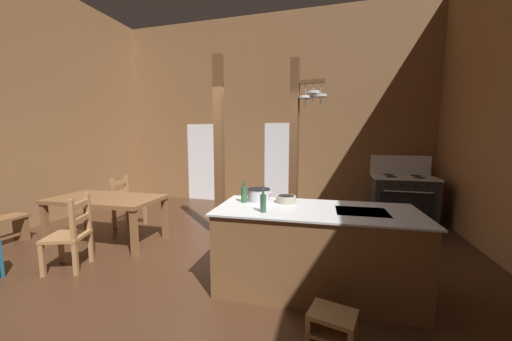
{
  "coord_description": "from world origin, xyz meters",
  "views": [
    {
      "loc": [
        1.61,
        -3.29,
        1.68
      ],
      "look_at": [
        0.49,
        0.76,
        1.18
      ],
      "focal_mm": 19.23,
      "sensor_mm": 36.0,
      "label": 1
    }
  ],
  "objects_px": {
    "step_stool": "(332,327)",
    "ladderback_chair_by_post": "(127,203)",
    "bottle_short_on_counter": "(263,203)",
    "mixing_bowl_on_counter": "(286,199)",
    "dining_table": "(106,203)",
    "ladderback_chair_near_window": "(71,235)",
    "bottle_tall_on_counter": "(244,194)",
    "kitchen_island": "(315,249)",
    "stove_range": "(402,199)",
    "stockpot_on_counter": "(259,195)"
  },
  "relations": [
    {
      "from": "kitchen_island",
      "to": "step_stool",
      "type": "bearing_deg",
      "value": -77.04
    },
    {
      "from": "ladderback_chair_near_window",
      "to": "mixing_bowl_on_counter",
      "type": "bearing_deg",
      "value": 11.65
    },
    {
      "from": "ladderback_chair_by_post",
      "to": "bottle_short_on_counter",
      "type": "bearing_deg",
      "value": -27.13
    },
    {
      "from": "ladderback_chair_near_window",
      "to": "bottle_tall_on_counter",
      "type": "bearing_deg",
      "value": 11.27
    },
    {
      "from": "dining_table",
      "to": "stove_range",
      "type": "bearing_deg",
      "value": 26.72
    },
    {
      "from": "stove_range",
      "to": "dining_table",
      "type": "distance_m",
      "value": 5.41
    },
    {
      "from": "mixing_bowl_on_counter",
      "to": "bottle_short_on_counter",
      "type": "distance_m",
      "value": 0.51
    },
    {
      "from": "stockpot_on_counter",
      "to": "bottle_short_on_counter",
      "type": "bearing_deg",
      "value": -70.13
    },
    {
      "from": "ladderback_chair_near_window",
      "to": "mixing_bowl_on_counter",
      "type": "height_order",
      "value": "mixing_bowl_on_counter"
    },
    {
      "from": "step_stool",
      "to": "bottle_short_on_counter",
      "type": "relative_size",
      "value": 1.66
    },
    {
      "from": "kitchen_island",
      "to": "dining_table",
      "type": "relative_size",
      "value": 1.27
    },
    {
      "from": "kitchen_island",
      "to": "ladderback_chair_near_window",
      "type": "distance_m",
      "value": 3.06
    },
    {
      "from": "step_stool",
      "to": "ladderback_chair_by_post",
      "type": "relative_size",
      "value": 0.44
    },
    {
      "from": "mixing_bowl_on_counter",
      "to": "bottle_tall_on_counter",
      "type": "bearing_deg",
      "value": -166.67
    },
    {
      "from": "ladderback_chair_near_window",
      "to": "bottle_short_on_counter",
      "type": "height_order",
      "value": "bottle_short_on_counter"
    },
    {
      "from": "stove_range",
      "to": "bottle_tall_on_counter",
      "type": "bearing_deg",
      "value": -129.64
    },
    {
      "from": "bottle_short_on_counter",
      "to": "bottle_tall_on_counter",
      "type": "bearing_deg",
      "value": 131.68
    },
    {
      "from": "bottle_tall_on_counter",
      "to": "dining_table",
      "type": "bearing_deg",
      "value": 170.03
    },
    {
      "from": "stove_range",
      "to": "mixing_bowl_on_counter",
      "type": "relative_size",
      "value": 5.63
    },
    {
      "from": "bottle_tall_on_counter",
      "to": "bottle_short_on_counter",
      "type": "xyz_separation_m",
      "value": [
        0.33,
        -0.37,
        -0.0
      ]
    },
    {
      "from": "ladderback_chair_by_post",
      "to": "bottle_short_on_counter",
      "type": "relative_size",
      "value": 3.8
    },
    {
      "from": "ladderback_chair_by_post",
      "to": "bottle_tall_on_counter",
      "type": "distance_m",
      "value": 3.05
    },
    {
      "from": "dining_table",
      "to": "bottle_short_on_counter",
      "type": "bearing_deg",
      "value": -15.99
    },
    {
      "from": "ladderback_chair_near_window",
      "to": "ladderback_chair_by_post",
      "type": "distance_m",
      "value": 1.73
    },
    {
      "from": "ladderback_chair_near_window",
      "to": "mixing_bowl_on_counter",
      "type": "xyz_separation_m",
      "value": [
        2.68,
        0.55,
        0.51
      ]
    },
    {
      "from": "stockpot_on_counter",
      "to": "bottle_short_on_counter",
      "type": "height_order",
      "value": "bottle_short_on_counter"
    },
    {
      "from": "kitchen_island",
      "to": "stove_range",
      "type": "bearing_deg",
      "value": 62.62
    },
    {
      "from": "ladderback_chair_by_post",
      "to": "mixing_bowl_on_counter",
      "type": "distance_m",
      "value": 3.45
    },
    {
      "from": "step_stool",
      "to": "ladderback_chair_near_window",
      "type": "bearing_deg",
      "value": 171.15
    },
    {
      "from": "kitchen_island",
      "to": "ladderback_chair_by_post",
      "type": "distance_m",
      "value": 3.81
    },
    {
      "from": "stockpot_on_counter",
      "to": "kitchen_island",
      "type": "bearing_deg",
      "value": -15.65
    },
    {
      "from": "dining_table",
      "to": "ladderback_chair_near_window",
      "type": "bearing_deg",
      "value": -73.0
    },
    {
      "from": "bottle_tall_on_counter",
      "to": "bottle_short_on_counter",
      "type": "distance_m",
      "value": 0.49
    },
    {
      "from": "step_stool",
      "to": "stockpot_on_counter",
      "type": "xyz_separation_m",
      "value": [
        -0.89,
        1.05,
        0.81
      ]
    },
    {
      "from": "kitchen_island",
      "to": "stove_range",
      "type": "relative_size",
      "value": 1.67
    },
    {
      "from": "ladderback_chair_near_window",
      "to": "bottle_tall_on_counter",
      "type": "distance_m",
      "value": 2.3
    },
    {
      "from": "mixing_bowl_on_counter",
      "to": "bottle_short_on_counter",
      "type": "xyz_separation_m",
      "value": [
        -0.16,
        -0.48,
        0.06
      ]
    },
    {
      "from": "ladderback_chair_by_post",
      "to": "step_stool",
      "type": "bearing_deg",
      "value": -29.56
    },
    {
      "from": "stove_range",
      "to": "bottle_short_on_counter",
      "type": "height_order",
      "value": "stove_range"
    },
    {
      "from": "ladderback_chair_near_window",
      "to": "ladderback_chair_by_post",
      "type": "height_order",
      "value": "same"
    },
    {
      "from": "dining_table",
      "to": "ladderback_chair_near_window",
      "type": "distance_m",
      "value": 0.93
    },
    {
      "from": "kitchen_island",
      "to": "mixing_bowl_on_counter",
      "type": "bearing_deg",
      "value": 150.79
    },
    {
      "from": "step_stool",
      "to": "bottle_tall_on_counter",
      "type": "relative_size",
      "value": 1.61
    },
    {
      "from": "step_stool",
      "to": "ladderback_chair_by_post",
      "type": "bearing_deg",
      "value": 150.44
    },
    {
      "from": "stockpot_on_counter",
      "to": "step_stool",
      "type": "bearing_deg",
      "value": -49.74
    },
    {
      "from": "dining_table",
      "to": "bottle_short_on_counter",
      "type": "xyz_separation_m",
      "value": [
        2.78,
        -0.8,
        0.36
      ]
    },
    {
      "from": "stove_range",
      "to": "ladderback_chair_near_window",
      "type": "bearing_deg",
      "value": -144.13
    },
    {
      "from": "ladderback_chair_by_post",
      "to": "stockpot_on_counter",
      "type": "distance_m",
      "value": 3.15
    },
    {
      "from": "kitchen_island",
      "to": "stockpot_on_counter",
      "type": "height_order",
      "value": "stockpot_on_counter"
    },
    {
      "from": "kitchen_island",
      "to": "dining_table",
      "type": "distance_m",
      "value": 3.35
    }
  ]
}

